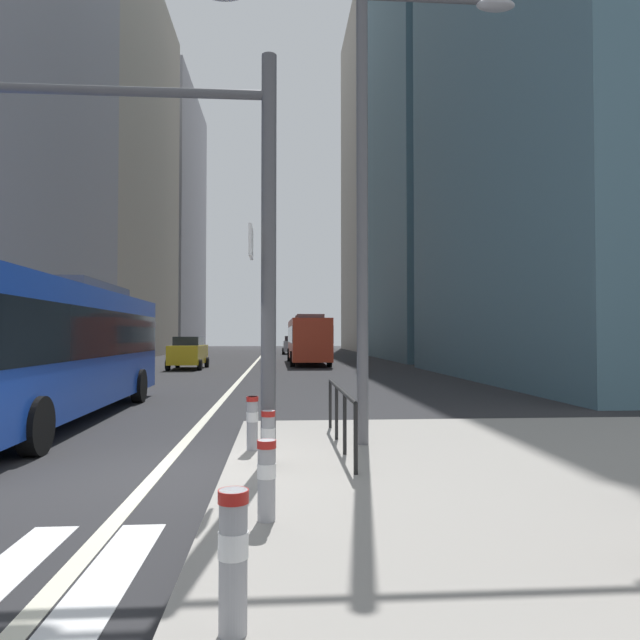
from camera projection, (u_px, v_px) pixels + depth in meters
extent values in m
plane|color=#28282B|center=(243.00, 376.00, 28.41)|extent=(160.00, 160.00, 0.00)
cube|color=gray|center=(552.00, 477.00, 7.86)|extent=(9.00, 10.00, 0.15)
cube|color=silver|center=(97.00, 592.00, 4.50)|extent=(0.45, 3.20, 0.01)
cube|color=silver|center=(213.00, 589.00, 4.56)|extent=(0.45, 3.20, 0.01)
cube|color=silver|center=(326.00, 585.00, 4.63)|extent=(0.45, 3.20, 0.01)
cube|color=beige|center=(253.00, 365.00, 38.38)|extent=(0.20, 80.00, 0.01)
cube|color=gray|center=(91.00, 164.00, 54.24)|extent=(11.95, 25.67, 36.36)
cube|color=gray|center=(160.00, 221.00, 85.14)|extent=(10.58, 24.74, 38.02)
cube|color=slate|center=(447.00, 116.00, 52.39)|extent=(12.83, 23.41, 44.10)
cube|color=gray|center=(392.00, 180.00, 77.72)|extent=(11.53, 23.30, 46.04)
cube|color=#14389E|center=(49.00, 348.00, 13.36)|extent=(2.71, 12.03, 2.75)
cube|color=black|center=(50.00, 333.00, 13.37)|extent=(2.75, 11.79, 1.10)
cube|color=#4C4C51|center=(76.00, 289.00, 15.19)|extent=(1.83, 4.35, 0.30)
cylinder|color=black|center=(35.00, 426.00, 9.61)|extent=(0.32, 1.01, 1.00)
cylinder|color=black|center=(139.00, 386.00, 17.25)|extent=(0.32, 1.01, 1.00)
cylinder|color=black|center=(56.00, 387.00, 17.04)|extent=(0.32, 1.01, 1.00)
cube|color=red|center=(308.00, 339.00, 40.92)|extent=(2.60, 11.77, 2.75)
cube|color=black|center=(308.00, 335.00, 40.93)|extent=(2.64, 11.54, 1.10)
cube|color=#4C4C51|center=(309.00, 317.00, 39.20)|extent=(1.79, 4.25, 0.30)
cylinder|color=black|center=(289.00, 355.00, 44.54)|extent=(0.31, 1.00, 1.00)
cylinder|color=black|center=(320.00, 355.00, 44.73)|extent=(0.31, 1.00, 1.00)
cylinder|color=black|center=(292.00, 359.00, 37.04)|extent=(0.31, 1.00, 1.00)
cylinder|color=black|center=(329.00, 359.00, 37.23)|extent=(0.31, 1.00, 1.00)
cube|color=gold|center=(188.00, 354.00, 34.54)|extent=(1.82, 4.45, 1.10)
cube|color=black|center=(189.00, 341.00, 34.71)|extent=(1.51, 2.41, 0.52)
cylinder|color=black|center=(200.00, 365.00, 33.08)|extent=(0.23, 0.64, 0.64)
cylinder|color=black|center=(168.00, 365.00, 32.96)|extent=(0.23, 0.64, 0.64)
cylinder|color=black|center=(207.00, 362.00, 36.09)|extent=(0.23, 0.64, 0.64)
cylinder|color=black|center=(178.00, 362.00, 35.97)|extent=(0.23, 0.64, 0.64)
cube|color=silver|center=(292.00, 346.00, 61.93)|extent=(1.80, 4.38, 1.10)
cube|color=black|center=(292.00, 338.00, 61.80)|extent=(1.51, 2.37, 0.52)
cylinder|color=black|center=(283.00, 351.00, 63.33)|extent=(0.22, 0.64, 0.64)
cylinder|color=black|center=(300.00, 351.00, 63.46)|extent=(0.22, 0.64, 0.64)
cylinder|color=black|center=(283.00, 351.00, 60.36)|extent=(0.22, 0.64, 0.64)
cylinder|color=black|center=(301.00, 351.00, 60.50)|extent=(0.22, 0.64, 0.64)
cube|color=#232838|center=(292.00, 346.00, 62.63)|extent=(1.82, 4.16, 1.10)
cube|color=black|center=(292.00, 338.00, 62.50)|extent=(1.52, 2.25, 0.52)
cylinder|color=black|center=(283.00, 351.00, 63.94)|extent=(0.23, 0.64, 0.64)
cylinder|color=black|center=(300.00, 351.00, 64.09)|extent=(0.23, 0.64, 0.64)
cylinder|color=black|center=(284.00, 351.00, 61.13)|extent=(0.23, 0.64, 0.64)
cylinder|color=black|center=(301.00, 351.00, 61.28)|extent=(0.23, 0.64, 0.64)
cylinder|color=#515156|center=(269.00, 258.00, 8.39)|extent=(0.22, 0.22, 6.00)
cylinder|color=#515156|center=(86.00, 90.00, 8.27)|extent=(5.25, 0.14, 0.14)
cube|color=white|center=(251.00, 242.00, 8.20)|extent=(0.04, 0.60, 0.44)
cylinder|color=#56565B|center=(362.00, 212.00, 9.96)|extent=(0.20, 0.20, 8.00)
cylinder|color=#56565B|center=(429.00, 0.00, 10.15)|extent=(2.40, 0.10, 0.10)
ellipsoid|color=#B2B2B7|center=(495.00, 5.00, 10.23)|extent=(0.70, 0.32, 0.20)
cylinder|color=#99999E|center=(233.00, 562.00, 3.60)|extent=(0.18, 0.18, 0.90)
cylinder|color=white|center=(233.00, 545.00, 3.60)|extent=(0.19, 0.19, 0.16)
cylinder|color=#B21E19|center=(233.00, 496.00, 3.61)|extent=(0.20, 0.20, 0.08)
cylinder|color=#99999E|center=(267.00, 480.00, 5.80)|extent=(0.18, 0.18, 0.81)
cylinder|color=white|center=(267.00, 471.00, 5.80)|extent=(0.19, 0.19, 0.15)
cylinder|color=#B21E19|center=(267.00, 444.00, 5.81)|extent=(0.20, 0.20, 0.08)
cylinder|color=#99999E|center=(268.00, 440.00, 7.96)|extent=(0.18, 0.18, 0.82)
cylinder|color=white|center=(268.00, 433.00, 7.96)|extent=(0.19, 0.19, 0.15)
cylinder|color=#B21E19|center=(268.00, 414.00, 7.97)|extent=(0.20, 0.20, 0.08)
cylinder|color=#99999E|center=(252.00, 423.00, 9.34)|extent=(0.18, 0.18, 0.87)
cylinder|color=white|center=(252.00, 417.00, 9.35)|extent=(0.19, 0.19, 0.16)
cylinder|color=#B21E19|center=(252.00, 399.00, 9.36)|extent=(0.20, 0.20, 0.08)
cylinder|color=black|center=(356.00, 439.00, 7.72)|extent=(0.06, 0.06, 0.95)
cylinder|color=black|center=(345.00, 424.00, 9.02)|extent=(0.06, 0.06, 0.95)
cylinder|color=black|center=(337.00, 413.00, 10.31)|extent=(0.06, 0.06, 0.95)
cylinder|color=black|center=(330.00, 404.00, 11.61)|extent=(0.06, 0.06, 0.95)
cylinder|color=black|center=(340.00, 390.00, 9.68)|extent=(0.06, 3.90, 0.06)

